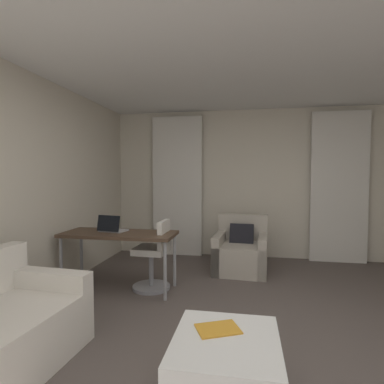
# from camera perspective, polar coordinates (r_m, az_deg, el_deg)

# --- Properties ---
(ground_plane) EXTENTS (12.00, 12.00, 0.00)m
(ground_plane) POSITION_cam_1_polar(r_m,az_deg,el_deg) (2.96, 12.39, -26.31)
(ground_plane) COLOR #564C47
(wall_window) EXTENTS (5.12, 0.06, 2.60)m
(wall_window) POSITION_cam_1_polar(r_m,az_deg,el_deg) (5.61, 11.38, 1.49)
(wall_window) COLOR beige
(wall_window) RESTS_ON ground
(ceiling) EXTENTS (5.12, 6.12, 0.06)m
(ceiling) POSITION_cam_1_polar(r_m,az_deg,el_deg) (2.84, 13.08, 27.55)
(ceiling) COLOR white
(ceiling) RESTS_ON wall_left
(curtain_left_panel) EXTENTS (0.90, 0.06, 2.50)m
(curtain_left_panel) POSITION_cam_1_polar(r_m,az_deg,el_deg) (5.63, -2.74, 1.04)
(curtain_left_panel) COLOR silver
(curtain_left_panel) RESTS_ON ground
(curtain_right_panel) EXTENTS (0.90, 0.06, 2.50)m
(curtain_right_panel) POSITION_cam_1_polar(r_m,az_deg,el_deg) (5.68, 25.40, 0.77)
(curtain_right_panel) COLOR silver
(curtain_right_panel) RESTS_ON ground
(armchair) EXTENTS (0.82, 0.84, 0.83)m
(armchair) POSITION_cam_1_polar(r_m,az_deg,el_deg) (4.84, 9.00, -10.92)
(armchair) COLOR #B2A899
(armchair) RESTS_ON ground
(desk) EXTENTS (1.42, 0.57, 0.73)m
(desk) POSITION_cam_1_polar(r_m,az_deg,el_deg) (4.06, -13.23, -8.13)
(desk) COLOR #4C3828
(desk) RESTS_ON ground
(desk_chair) EXTENTS (0.48, 0.48, 0.88)m
(desk_chair) POSITION_cam_1_polar(r_m,az_deg,el_deg) (4.07, -6.97, -12.02)
(desk_chair) COLOR gray
(desk_chair) RESTS_ON ground
(laptop) EXTENTS (0.36, 0.30, 0.22)m
(laptop) POSITION_cam_1_polar(r_m,az_deg,el_deg) (4.12, -14.50, -6.45)
(laptop) COLOR #ADADB2
(laptop) RESTS_ON desk
(coffee_table) EXTENTS (0.67, 0.74, 0.42)m
(coffee_table) POSITION_cam_1_polar(r_m,az_deg,el_deg) (2.29, 6.22, -29.83)
(coffee_table) COLOR white
(coffee_table) RESTS_ON ground
(magazine_open) EXTENTS (0.34, 0.30, 0.01)m
(magazine_open) POSITION_cam_1_polar(r_m,az_deg,el_deg) (2.27, 4.79, -23.77)
(magazine_open) COLOR orange
(magazine_open) RESTS_ON coffee_table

